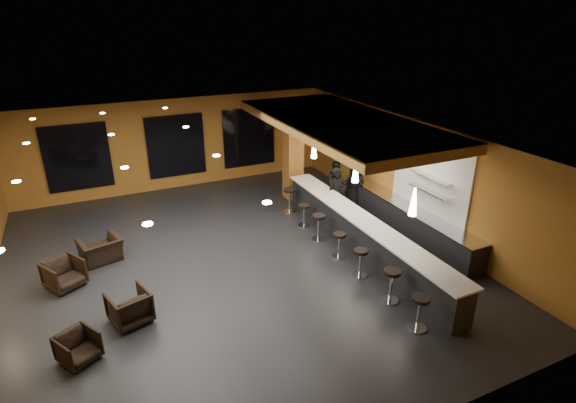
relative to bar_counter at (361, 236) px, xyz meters
name	(u,v)px	position (x,y,z in m)	size (l,w,h in m)	color
floor	(231,264)	(-3.65, 1.00, -0.55)	(12.00, 13.00, 0.10)	black
ceiling	(224,139)	(-3.65, 1.00, 3.05)	(12.00, 13.00, 0.10)	black
wall_back	(175,144)	(-3.65, 7.55, 1.25)	(12.00, 0.10, 3.50)	#A66725
wall_front	(369,369)	(-3.65, -5.55, 1.25)	(12.00, 0.10, 3.50)	#A66725
wall_right	(410,173)	(2.40, 1.00, 1.25)	(0.10, 13.00, 3.50)	#A66725
wood_soffit	(340,123)	(0.35, 2.00, 2.86)	(3.60, 8.00, 0.28)	#9E6D2E
window_left	(77,158)	(-7.15, 7.44, 1.20)	(2.20, 0.06, 2.40)	black
window_center	(176,146)	(-3.65, 7.44, 1.20)	(2.20, 0.06, 2.40)	black
window_right	(249,137)	(-0.65, 7.44, 1.20)	(2.20, 0.06, 2.40)	black
tile_backsplash	(430,176)	(2.31, 0.00, 1.50)	(0.06, 3.20, 2.40)	white
bar_counter	(361,236)	(0.00, 0.00, 0.00)	(0.60, 8.00, 1.00)	black
bar_top	(363,219)	(0.00, 0.00, 0.52)	(0.78, 8.10, 0.05)	white
prep_counter	(406,219)	(2.00, 0.50, -0.07)	(0.70, 6.00, 0.86)	black
prep_top	(407,206)	(2.00, 0.50, 0.39)	(0.72, 6.00, 0.03)	silver
wall_shelf_lower	(429,191)	(2.17, -0.20, 1.10)	(0.30, 1.50, 0.03)	silver
wall_shelf_upper	(431,177)	(2.17, -0.20, 1.55)	(0.30, 1.50, 0.03)	silver
column	(293,152)	(0.00, 4.60, 1.25)	(0.60, 0.60, 3.50)	#9A5C22
pendant_0	(414,202)	(0.00, -2.00, 1.85)	(0.20, 0.20, 0.70)	white
pendant_1	(356,170)	(0.00, 0.50, 1.85)	(0.20, 0.20, 0.70)	white
pendant_2	(314,148)	(0.00, 3.00, 1.85)	(0.20, 0.20, 0.70)	white
staff_a	(337,194)	(0.51, 2.27, 0.39)	(0.65, 0.43, 1.79)	black
staff_b	(337,184)	(1.06, 3.21, 0.33)	(0.81, 0.63, 1.67)	black
staff_c	(355,184)	(1.60, 2.88, 0.34)	(0.82, 0.54, 1.68)	black
armchair_a	(78,347)	(-7.62, -1.38, -0.18)	(0.69, 0.71, 0.64)	black
armchair_b	(129,307)	(-6.53, -0.53, -0.11)	(0.83, 0.85, 0.77)	black
armchair_c	(64,274)	(-7.85, 1.62, -0.12)	(0.81, 0.84, 0.76)	black
armchair_d	(101,250)	(-6.92, 2.62, -0.16)	(1.06, 0.92, 0.69)	black
bar_stool_0	(420,309)	(-0.81, -3.48, 0.03)	(0.42, 0.42, 0.83)	silver
bar_stool_1	(392,282)	(-0.73, -2.38, 0.05)	(0.43, 0.43, 0.86)	silver
bar_stool_2	(361,259)	(-0.77, -1.12, 0.00)	(0.40, 0.40, 0.79)	silver
bar_stool_3	(339,242)	(-0.76, -0.03, -0.02)	(0.38, 0.38, 0.75)	silver
bar_stool_4	(319,224)	(-0.78, 1.15, 0.03)	(0.42, 0.42, 0.83)	silver
bar_stool_5	(304,212)	(-0.74, 2.20, -0.02)	(0.38, 0.38, 0.75)	silver
bar_stool_6	(290,197)	(-0.69, 3.42, 0.05)	(0.43, 0.43, 0.85)	silver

